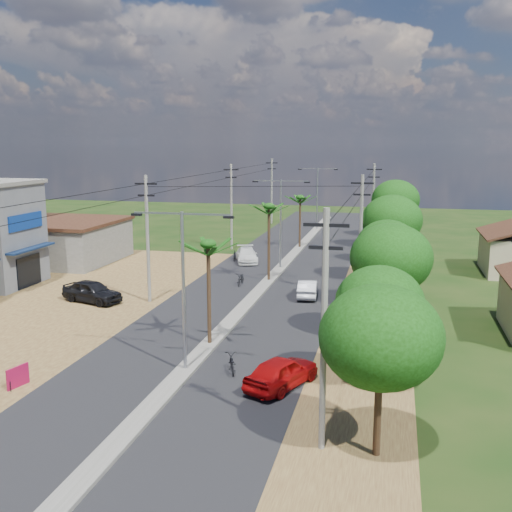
{
  "coord_description": "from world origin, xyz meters",
  "views": [
    {
      "loc": [
        9.79,
        -26.54,
        11.23
      ],
      "look_at": [
        -0.0,
        15.44,
        3.0
      ],
      "focal_mm": 42.0,
      "sensor_mm": 36.0,
      "label": 1
    }
  ],
  "objects": [
    {
      "name": "ground",
      "position": [
        0.0,
        0.0,
        0.0
      ],
      "size": [
        160.0,
        160.0,
        0.0
      ],
      "primitive_type": "plane",
      "color": "black",
      "rests_on": "ground"
    },
    {
      "name": "road",
      "position": [
        0.0,
        15.0,
        0.02
      ],
      "size": [
        12.0,
        110.0,
        0.04
      ],
      "primitive_type": "cube",
      "color": "black",
      "rests_on": "ground"
    },
    {
      "name": "median",
      "position": [
        0.0,
        18.0,
        0.09
      ],
      "size": [
        1.0,
        90.0,
        0.18
      ],
      "primitive_type": "cube",
      "color": "#605E56",
      "rests_on": "ground"
    },
    {
      "name": "dirt_lot_west",
      "position": [
        -15.0,
        8.0,
        0.02
      ],
      "size": [
        18.0,
        46.0,
        0.04
      ],
      "primitive_type": "cube",
      "color": "#55371D",
      "rests_on": "ground"
    },
    {
      "name": "dirt_shoulder_east",
      "position": [
        8.5,
        15.0,
        0.01
      ],
      "size": [
        5.0,
        90.0,
        0.03
      ],
      "primitive_type": "cube",
      "color": "#55371D",
      "rests_on": "ground"
    },
    {
      "name": "low_shed",
      "position": [
        -21.0,
        24.0,
        1.97
      ],
      "size": [
        10.4,
        10.4,
        3.95
      ],
      "color": "#605E56",
      "rests_on": "ground"
    },
    {
      "name": "tree_east_a",
      "position": [
        9.5,
        -6.0,
        4.49
      ],
      "size": [
        4.4,
        4.4,
        6.37
      ],
      "color": "black",
      "rests_on": "ground"
    },
    {
      "name": "tree_east_b",
      "position": [
        9.3,
        0.0,
        4.11
      ],
      "size": [
        4.0,
        4.0,
        5.83
      ],
      "color": "black",
      "rests_on": "ground"
    },
    {
      "name": "tree_east_c",
      "position": [
        9.7,
        7.0,
        4.86
      ],
      "size": [
        4.6,
        4.6,
        6.83
      ],
      "color": "black",
      "rests_on": "ground"
    },
    {
      "name": "tree_east_d",
      "position": [
        9.4,
        14.0,
        4.34
      ],
      "size": [
        4.2,
        4.2,
        6.13
      ],
      "color": "black",
      "rests_on": "ground"
    },
    {
      "name": "tree_east_e",
      "position": [
        9.6,
        22.0,
        5.09
      ],
      "size": [
        4.8,
        4.8,
        7.14
      ],
      "color": "black",
      "rests_on": "ground"
    },
    {
      "name": "tree_east_f",
      "position": [
        9.2,
        30.0,
        3.89
      ],
      "size": [
        3.8,
        3.8,
        5.52
      ],
      "color": "black",
      "rests_on": "ground"
    },
    {
      "name": "tree_east_g",
      "position": [
        9.8,
        38.0,
        5.24
      ],
      "size": [
        5.0,
        5.0,
        7.38
      ],
      "color": "black",
      "rests_on": "ground"
    },
    {
      "name": "tree_east_h",
      "position": [
        9.5,
        46.0,
        4.64
      ],
      "size": [
        4.4,
        4.4,
        6.52
      ],
      "color": "black",
      "rests_on": "ground"
    },
    {
      "name": "palm_median_near",
      "position": [
        0.0,
        4.0,
        5.54
      ],
      "size": [
        2.0,
        2.0,
        6.15
      ],
      "color": "black",
      "rests_on": "ground"
    },
    {
      "name": "palm_median_mid",
      "position": [
        0.0,
        20.0,
        5.9
      ],
      "size": [
        2.0,
        2.0,
        6.55
      ],
      "color": "black",
      "rests_on": "ground"
    },
    {
      "name": "palm_median_far",
      "position": [
        0.0,
        36.0,
        5.26
      ],
      "size": [
        2.0,
        2.0,
        5.85
      ],
      "color": "black",
      "rests_on": "ground"
    },
    {
      "name": "streetlight_near",
      "position": [
        0.0,
        0.0,
        4.79
      ],
      "size": [
        5.1,
        0.18,
        8.0
      ],
      "color": "gray",
      "rests_on": "ground"
    },
    {
      "name": "streetlight_mid",
      "position": [
        0.0,
        25.0,
        4.79
      ],
      "size": [
        5.1,
        0.18,
        8.0
      ],
      "color": "gray",
      "rests_on": "ground"
    },
    {
      "name": "streetlight_far",
      "position": [
        0.0,
        50.0,
        4.79
      ],
      "size": [
        5.1,
        0.18,
        8.0
      ],
      "color": "gray",
      "rests_on": "ground"
    },
    {
      "name": "utility_pole_w_b",
      "position": [
        -7.0,
        12.0,
        4.76
      ],
      "size": [
        1.6,
        0.24,
        9.0
      ],
      "color": "#605E56",
      "rests_on": "ground"
    },
    {
      "name": "utility_pole_w_c",
      "position": [
        -7.0,
        34.0,
        4.76
      ],
      "size": [
        1.6,
        0.24,
        9.0
      ],
      "color": "#605E56",
      "rests_on": "ground"
    },
    {
      "name": "utility_pole_w_d",
      "position": [
        -7.0,
        55.0,
        4.76
      ],
      "size": [
        1.6,
        0.24,
        9.0
      ],
      "color": "#605E56",
      "rests_on": "ground"
    },
    {
      "name": "utility_pole_e_a",
      "position": [
        7.5,
        -6.0,
        4.76
      ],
      "size": [
        1.6,
        0.24,
        9.0
      ],
      "color": "#605E56",
      "rests_on": "ground"
    },
    {
      "name": "utility_pole_e_b",
      "position": [
        7.5,
        16.0,
        4.76
      ],
      "size": [
        1.6,
        0.24,
        9.0
      ],
      "color": "#605E56",
      "rests_on": "ground"
    },
    {
      "name": "utility_pole_e_c",
      "position": [
        7.5,
        38.0,
        4.76
      ],
      "size": [
        1.6,
        0.24,
        9.0
      ],
      "color": "#605E56",
      "rests_on": "ground"
    },
    {
      "name": "car_red_near",
      "position": [
        5.0,
        -0.79,
        0.73
      ],
      "size": [
        3.32,
        4.64,
        1.47
      ],
      "primitive_type": "imported",
      "rotation": [
        0.0,
        0.0,
        2.73
      ],
      "color": "#8E0708",
      "rests_on": "ground"
    },
    {
      "name": "car_silver_mid",
      "position": [
        3.8,
        15.84,
        0.64
      ],
      "size": [
        1.72,
        4.01,
        1.29
      ],
      "primitive_type": "imported",
      "rotation": [
        0.0,
        0.0,
        3.24
      ],
      "color": "#ACAEB4",
      "rests_on": "ground"
    },
    {
      "name": "car_white_far",
      "position": [
        -3.7,
        27.45,
        0.66
      ],
      "size": [
        3.2,
        4.93,
        1.33
      ],
      "primitive_type": "imported",
      "rotation": [
        0.0,
        0.0,
        0.32
      ],
      "color": "silver",
      "rests_on": "ground"
    },
    {
      "name": "car_parked_dark",
      "position": [
        -10.89,
        10.91,
        0.78
      ],
      "size": [
        4.93,
        3.08,
        1.56
      ],
      "primitive_type": "imported",
      "rotation": [
        0.0,
        0.0,
        1.28
      ],
      "color": "black",
      "rests_on": "ground"
    },
    {
      "name": "moto_rider_east",
      "position": [
        2.28,
        0.4,
        0.44
      ],
      "size": [
        1.14,
        1.79,
        0.89
      ],
      "primitive_type": "imported",
      "rotation": [
        0.0,
        0.0,
        3.5
      ],
      "color": "black",
      "rests_on": "ground"
    },
    {
      "name": "moto_rider_west_a",
      "position": [
        -1.92,
        18.35,
        0.49
      ],
      "size": [
        0.73,
        1.9,
        0.99
      ],
      "primitive_type": "imported",
      "rotation": [
        0.0,
        0.0,
        0.04
      ],
      "color": "black",
      "rests_on": "ground"
    },
    {
      "name": "moto_rider_west_b",
      "position": [
        -5.0,
        27.79,
        0.49
      ],
      "size": [
        0.76,
        1.68,
        0.97
      ],
      "primitive_type": "imported",
      "rotation": [
        0.0,
        0.0,
        0.19
      ],
      "color": "black",
      "rests_on": "ground"
    },
    {
      "name": "roadside_sign",
      "position": [
        -6.92,
        -3.56,
        0.51
      ],
      "size": [
        0.39,
        1.23,
        1.04
      ],
      "rotation": [
        0.0,
        0.0,
        -0.25
      ],
      "color": "maroon",
      "rests_on": "ground"
    }
  ]
}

